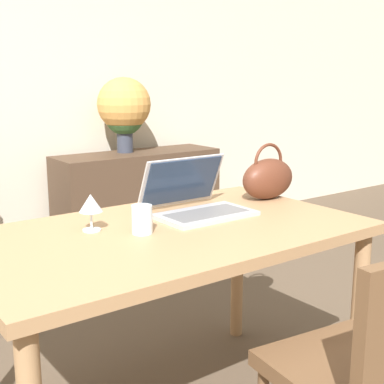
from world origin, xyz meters
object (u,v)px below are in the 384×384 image
Objects in this scene: laptop at (194,198)px; wine_glass at (91,205)px; drinking_glass at (142,219)px; handbag at (268,178)px; flower_vase at (124,108)px; chair at (373,366)px.

laptop is 0.44m from wine_glass.
wine_glass reaches higher than drinking_glass.
laptop is 3.75× the size of drinking_glass.
laptop is 0.34m from drinking_glass.
laptop is 1.36× the size of handbag.
drinking_glass is at bearing -118.00° from flower_vase.
laptop is (0.01, 0.86, 0.32)m from chair.
flower_vase reaches higher than laptop.
flower_vase reaches higher than chair.
handbag is at bearing 10.20° from drinking_glass.
drinking_glass is 0.19m from wine_glass.
wine_glass is 2.17m from flower_vase.
flower_vase is (0.31, 1.82, 0.21)m from handbag.
chair and drinking_glass have the same top height.
handbag reaches higher than chair.
drinking_glass is 2.22m from flower_vase.
chair is 0.92m from laptop.
chair is at bearing -67.75° from drinking_glass.
wine_glass reaches higher than chair.
handbag is (0.42, 0.87, 0.36)m from chair.
chair is 3.10× the size of handbag.
handbag is (0.73, 0.13, 0.04)m from drinking_glass.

